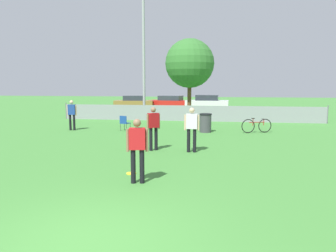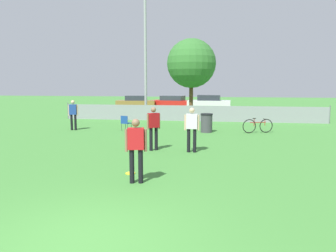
{
  "view_description": "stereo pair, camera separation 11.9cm",
  "coord_description": "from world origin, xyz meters",
  "px_view_note": "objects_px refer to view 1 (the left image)",
  "views": [
    {
      "loc": [
        2.18,
        -4.9,
        2.64
      ],
      "look_at": [
        0.26,
        7.15,
        1.05
      ],
      "focal_mm": 35.0,
      "sensor_mm": 36.0,
      "label": 1
    },
    {
      "loc": [
        2.3,
        -4.88,
        2.64
      ],
      "look_at": [
        0.26,
        7.15,
        1.05
      ],
      "focal_mm": 35.0,
      "sensor_mm": 36.0,
      "label": 2
    }
  ],
  "objects_px": {
    "bicycle_sideline": "(257,126)",
    "parked_car_tan": "(134,102)",
    "player_receiver_white": "(192,126)",
    "folding_chair_sideline": "(124,122)",
    "spectator_in_blue": "(72,113)",
    "player_thrower_red": "(137,146)",
    "tree_near_pole": "(190,64)",
    "trash_bin": "(205,123)",
    "light_pole": "(144,44)",
    "frisbee_disc": "(131,173)",
    "parked_car_red": "(171,102)",
    "parked_car_white": "(207,103)",
    "player_defender_red": "(153,125)"
  },
  "relations": [
    {
      "from": "tree_near_pole",
      "to": "player_defender_red",
      "type": "xyz_separation_m",
      "value": [
        -0.11,
        -13.87,
        -3.2
      ]
    },
    {
      "from": "player_receiver_white",
      "to": "folding_chair_sideline",
      "type": "bearing_deg",
      "value": 127.62
    },
    {
      "from": "parked_car_tan",
      "to": "frisbee_disc",
      "type": "bearing_deg",
      "value": -80.49
    },
    {
      "from": "light_pole",
      "to": "spectator_in_blue",
      "type": "distance_m",
      "value": 8.96
    },
    {
      "from": "tree_near_pole",
      "to": "player_thrower_red",
      "type": "xyz_separation_m",
      "value": [
        0.34,
        -18.16,
        -3.2
      ]
    },
    {
      "from": "light_pole",
      "to": "trash_bin",
      "type": "xyz_separation_m",
      "value": [
        5.03,
        -6.88,
        -5.05
      ]
    },
    {
      "from": "tree_near_pole",
      "to": "player_thrower_red",
      "type": "bearing_deg",
      "value": -88.93
    },
    {
      "from": "tree_near_pole",
      "to": "parked_car_tan",
      "type": "height_order",
      "value": "tree_near_pole"
    },
    {
      "from": "trash_bin",
      "to": "parked_car_tan",
      "type": "distance_m",
      "value": 17.72
    },
    {
      "from": "frisbee_disc",
      "to": "parked_car_red",
      "type": "height_order",
      "value": "parked_car_red"
    },
    {
      "from": "bicycle_sideline",
      "to": "parked_car_tan",
      "type": "relative_size",
      "value": 0.39
    },
    {
      "from": "tree_near_pole",
      "to": "spectator_in_blue",
      "type": "distance_m",
      "value": 11.23
    },
    {
      "from": "tree_near_pole",
      "to": "folding_chair_sideline",
      "type": "distance_m",
      "value": 9.95
    },
    {
      "from": "parked_car_red",
      "to": "spectator_in_blue",
      "type": "bearing_deg",
      "value": -88.85
    },
    {
      "from": "player_defender_red",
      "to": "player_receiver_white",
      "type": "height_order",
      "value": "same"
    },
    {
      "from": "frisbee_disc",
      "to": "light_pole",
      "type": "bearing_deg",
      "value": 101.8
    },
    {
      "from": "folding_chair_sideline",
      "to": "parked_car_tan",
      "type": "distance_m",
      "value": 16.27
    },
    {
      "from": "player_defender_red",
      "to": "light_pole",
      "type": "bearing_deg",
      "value": 65.07
    },
    {
      "from": "light_pole",
      "to": "frisbee_disc",
      "type": "bearing_deg",
      "value": -78.2
    },
    {
      "from": "folding_chair_sideline",
      "to": "spectator_in_blue",
      "type": "bearing_deg",
      "value": 22.21
    },
    {
      "from": "player_receiver_white",
      "to": "folding_chair_sideline",
      "type": "xyz_separation_m",
      "value": [
        -4.23,
        5.2,
        -0.52
      ]
    },
    {
      "from": "parked_car_red",
      "to": "tree_near_pole",
      "type": "bearing_deg",
      "value": -59.09
    },
    {
      "from": "player_thrower_red",
      "to": "parked_car_white",
      "type": "distance_m",
      "value": 25.14
    },
    {
      "from": "parked_car_tan",
      "to": "player_receiver_white",
      "type": "bearing_deg",
      "value": -74.66
    },
    {
      "from": "player_defender_red",
      "to": "player_thrower_red",
      "type": "height_order",
      "value": "same"
    },
    {
      "from": "parked_car_red",
      "to": "trash_bin",
      "type": "bearing_deg",
      "value": -63.33
    },
    {
      "from": "spectator_in_blue",
      "to": "folding_chair_sideline",
      "type": "xyz_separation_m",
      "value": [
        2.98,
        0.28,
        -0.5
      ]
    },
    {
      "from": "frisbee_disc",
      "to": "parked_car_tan",
      "type": "xyz_separation_m",
      "value": [
        -6.41,
        24.38,
        0.66
      ]
    },
    {
      "from": "player_receiver_white",
      "to": "spectator_in_blue",
      "type": "distance_m",
      "value": 8.73
    },
    {
      "from": "player_thrower_red",
      "to": "parked_car_tan",
      "type": "relative_size",
      "value": 0.41
    },
    {
      "from": "light_pole",
      "to": "spectator_in_blue",
      "type": "bearing_deg",
      "value": -108.78
    },
    {
      "from": "bicycle_sideline",
      "to": "spectator_in_blue",
      "type": "bearing_deg",
      "value": 164.11
    },
    {
      "from": "parked_car_red",
      "to": "parked_car_white",
      "type": "relative_size",
      "value": 1.09
    },
    {
      "from": "frisbee_disc",
      "to": "spectator_in_blue",
      "type": "bearing_deg",
      "value": 124.77
    },
    {
      "from": "tree_near_pole",
      "to": "player_defender_red",
      "type": "height_order",
      "value": "tree_near_pole"
    },
    {
      "from": "player_defender_red",
      "to": "parked_car_white",
      "type": "height_order",
      "value": "player_defender_red"
    },
    {
      "from": "player_thrower_red",
      "to": "parked_car_tan",
      "type": "xyz_separation_m",
      "value": [
        -6.83,
        25.22,
        -0.34
      ]
    },
    {
      "from": "parked_car_tan",
      "to": "bicycle_sideline",
      "type": "bearing_deg",
      "value": -60.08
    },
    {
      "from": "player_receiver_white",
      "to": "tree_near_pole",
      "type": "bearing_deg",
      "value": 94.25
    },
    {
      "from": "light_pole",
      "to": "tree_near_pole",
      "type": "relative_size",
      "value": 1.55
    },
    {
      "from": "light_pole",
      "to": "parked_car_white",
      "type": "relative_size",
      "value": 2.2
    },
    {
      "from": "spectator_in_blue",
      "to": "player_defender_red",
      "type": "bearing_deg",
      "value": 131.76
    },
    {
      "from": "player_thrower_red",
      "to": "bicycle_sideline",
      "type": "height_order",
      "value": "player_thrower_red"
    },
    {
      "from": "frisbee_disc",
      "to": "parked_car_tan",
      "type": "relative_size",
      "value": 0.07
    },
    {
      "from": "bicycle_sideline",
      "to": "trash_bin",
      "type": "xyz_separation_m",
      "value": [
        -2.72,
        -0.21,
        0.13
      ]
    },
    {
      "from": "player_defender_red",
      "to": "spectator_in_blue",
      "type": "distance_m",
      "value": 7.45
    },
    {
      "from": "player_defender_red",
      "to": "parked_car_red",
      "type": "xyz_separation_m",
      "value": [
        -2.59,
        21.6,
        -0.33
      ]
    },
    {
      "from": "player_defender_red",
      "to": "spectator_in_blue",
      "type": "bearing_deg",
      "value": 99.99
    },
    {
      "from": "player_defender_red",
      "to": "parked_car_red",
      "type": "relative_size",
      "value": 0.36
    },
    {
      "from": "player_thrower_red",
      "to": "trash_bin",
      "type": "bearing_deg",
      "value": 71.07
    }
  ]
}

